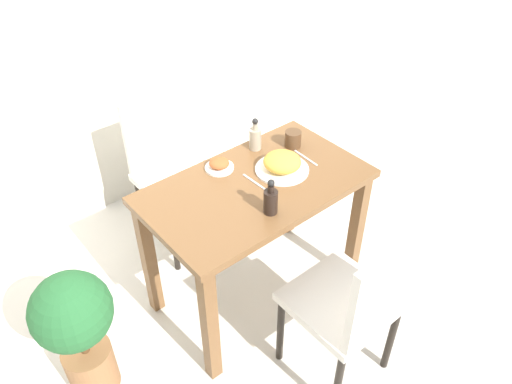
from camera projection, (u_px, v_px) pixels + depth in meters
The scene contains 12 objects.
ground_plane at pixel (256, 290), 2.79m from camera, with size 16.00×16.00×0.00m, color beige.
dining_table at pixel (256, 205), 2.41m from camera, with size 1.06×0.62×0.75m.
chair_near at pixel (357, 302), 2.07m from camera, with size 0.42×0.42×0.92m.
chair_far at pixel (171, 164), 2.84m from camera, with size 0.42×0.42×0.92m.
food_plate at pixel (282, 163), 2.38m from camera, with size 0.26×0.26×0.09m.
side_plate at pixel (219, 165), 2.40m from camera, with size 0.14×0.14×0.05m.
drink_cup at pixel (293, 139), 2.55m from camera, with size 0.08×0.08×0.08m.
sauce_bottle at pixel (271, 200), 2.13m from camera, with size 0.06×0.06×0.18m.
condiment_bottle at pixel (255, 137), 2.51m from camera, with size 0.06×0.06×0.18m.
fork_utensil at pixel (256, 183), 2.33m from camera, with size 0.01×0.18×0.00m.
spoon_utensil at pixel (305, 158), 2.49m from camera, with size 0.02×0.17×0.00m.
potted_plant_left at pixel (77, 326), 2.08m from camera, with size 0.34×0.34×0.70m.
Camera 1 is at (-1.18, -1.41, 2.17)m, focal length 35.00 mm.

